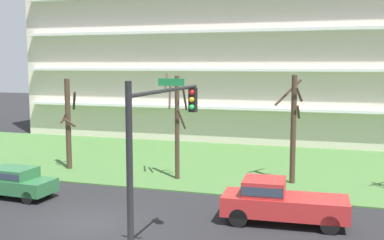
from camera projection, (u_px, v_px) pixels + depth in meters
name	position (u px, v px, depth m)	size (l,w,h in m)	color
ground	(88.00, 223.00, 20.99)	(160.00, 160.00, 0.00)	#232326
grass_lawn_strip	(187.00, 161.00, 34.25)	(80.00, 16.00, 0.08)	#477238
apartment_building	(230.00, 35.00, 45.67)	(38.07, 11.47, 19.44)	beige
tree_left	(68.00, 123.00, 31.27)	(1.21, 1.32, 6.01)	#423023
tree_center	(177.00, 123.00, 28.41)	(1.43, 1.40, 6.43)	#423023
tree_right	(293.00, 126.00, 27.41)	(1.67, 1.67, 6.34)	#423023
pickup_red_near_left	(279.00, 201.00, 20.83)	(5.51, 2.31, 1.95)	#B22828
sedan_green_center_left	(14.00, 181.00, 25.00)	(4.48, 2.02, 1.57)	#2D6B3D
traffic_signal_mast	(158.00, 145.00, 14.60)	(0.90, 6.03, 6.51)	black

